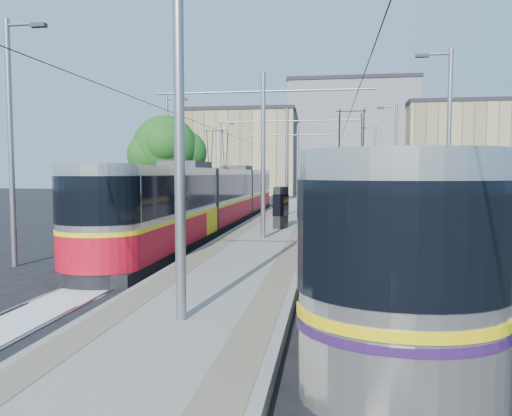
# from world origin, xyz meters

# --- Properties ---
(ground) EXTENTS (160.00, 160.00, 0.00)m
(ground) POSITION_xyz_m (0.00, 0.00, 0.00)
(ground) COLOR black
(ground) RESTS_ON ground
(platform) EXTENTS (4.00, 50.00, 0.30)m
(platform) POSITION_xyz_m (0.00, 17.00, 0.15)
(platform) COLOR gray
(platform) RESTS_ON ground
(tactile_strip_left) EXTENTS (0.70, 50.00, 0.01)m
(tactile_strip_left) POSITION_xyz_m (-1.45, 17.00, 0.30)
(tactile_strip_left) COLOR gray
(tactile_strip_left) RESTS_ON platform
(tactile_strip_right) EXTENTS (0.70, 50.00, 0.01)m
(tactile_strip_right) POSITION_xyz_m (1.45, 17.00, 0.30)
(tactile_strip_right) COLOR gray
(tactile_strip_right) RESTS_ON platform
(rails) EXTENTS (8.71, 70.00, 0.03)m
(rails) POSITION_xyz_m (0.00, 17.00, 0.02)
(rails) COLOR gray
(rails) RESTS_ON ground
(track_arrow) EXTENTS (1.20, 5.00, 0.01)m
(track_arrow) POSITION_xyz_m (-3.60, -3.00, 0.01)
(track_arrow) COLOR silver
(track_arrow) RESTS_ON ground
(tram_left) EXTENTS (2.43, 32.31, 5.50)m
(tram_left) POSITION_xyz_m (-3.60, 15.24, 1.70)
(tram_left) COLOR black
(tram_left) RESTS_ON ground
(tram_right) EXTENTS (2.43, 30.17, 5.50)m
(tram_right) POSITION_xyz_m (3.60, 7.07, 1.86)
(tram_right) COLOR black
(tram_right) RESTS_ON ground
(catenary) EXTENTS (9.20, 70.00, 7.00)m
(catenary) POSITION_xyz_m (0.00, 14.15, 4.52)
(catenary) COLOR gray
(catenary) RESTS_ON platform
(street_lamps) EXTENTS (15.18, 38.22, 8.00)m
(street_lamps) POSITION_xyz_m (-0.00, 21.00, 4.18)
(street_lamps) COLOR gray
(street_lamps) RESTS_ON ground
(shelter) EXTENTS (0.75, 1.04, 2.09)m
(shelter) POSITION_xyz_m (0.37, 12.02, 1.39)
(shelter) COLOR black
(shelter) RESTS_ON platform
(tree) EXTENTS (4.69, 4.34, 6.81)m
(tree) POSITION_xyz_m (-7.53, 18.65, 4.61)
(tree) COLOR #382314
(tree) RESTS_ON ground
(building_left) EXTENTS (16.32, 12.24, 12.17)m
(building_left) POSITION_xyz_m (-10.00, 60.00, 6.09)
(building_left) COLOR tan
(building_left) RESTS_ON ground
(building_centre) EXTENTS (18.36, 14.28, 16.45)m
(building_centre) POSITION_xyz_m (6.00, 64.00, 8.23)
(building_centre) COLOR gray
(building_centre) RESTS_ON ground
(building_right) EXTENTS (14.28, 10.20, 12.52)m
(building_right) POSITION_xyz_m (20.00, 58.00, 6.27)
(building_right) COLOR tan
(building_right) RESTS_ON ground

